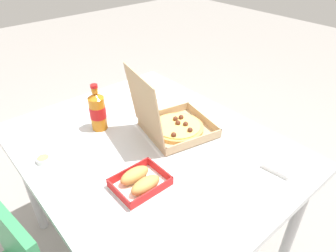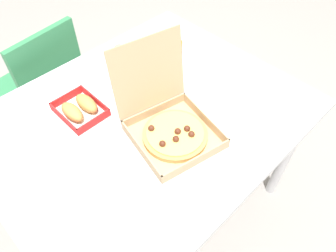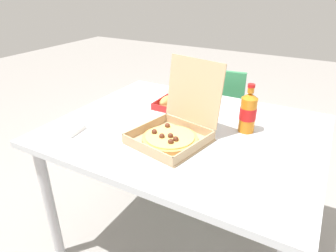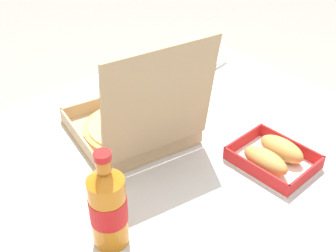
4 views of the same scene
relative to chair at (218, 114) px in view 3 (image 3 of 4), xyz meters
name	(u,v)px [view 3 (image 3 of 4)]	position (x,y,z in m)	size (l,w,h in m)	color
ground_plane	(183,238)	(0.10, -0.73, -0.48)	(10.00, 10.00, 0.00)	gray
dining_table	(186,141)	(0.10, -0.73, 0.16)	(1.21, 0.98, 0.72)	silver
chair	(218,114)	(0.00, 0.00, 0.00)	(0.45, 0.45, 0.83)	#338451
pizza_box_open	(173,130)	(0.10, -0.86, 0.28)	(0.34, 0.38, 0.32)	tan
bread_side_box	(172,103)	(-0.08, -0.55, 0.26)	(0.15, 0.19, 0.06)	white
cola_bottle	(248,112)	(0.35, -0.63, 0.33)	(0.07, 0.07, 0.22)	orange
paper_menu	(253,183)	(0.48, -1.00, 0.24)	(0.21, 0.15, 0.00)	white
napkin_pile	(69,129)	(-0.35, -1.03, 0.25)	(0.11, 0.11, 0.02)	white
dipping_sauce_cup	(250,105)	(0.29, -0.33, 0.25)	(0.06, 0.06, 0.02)	white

